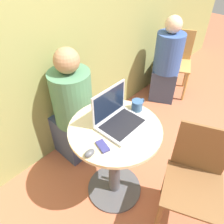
{
  "coord_description": "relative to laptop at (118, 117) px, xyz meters",
  "views": [
    {
      "loc": [
        -0.82,
        -0.72,
        1.83
      ],
      "look_at": [
        0.02,
        0.05,
        0.87
      ],
      "focal_mm": 35.0,
      "sensor_mm": 36.0,
      "label": 1
    }
  ],
  "objects": [
    {
      "name": "back_wall",
      "position": [
        -0.05,
        0.79,
        0.47
      ],
      "size": [
        7.0,
        0.05,
        2.6
      ],
      "color": "#939956",
      "rests_on": "ground_plane"
    },
    {
      "name": "computer_mouse",
      "position": [
        -0.33,
        -0.06,
        -0.04
      ],
      "size": [
        0.07,
        0.05,
        0.04
      ],
      "color": "#4C4C51",
      "rests_on": "round_table"
    },
    {
      "name": "chair_background",
      "position": [
        1.75,
        0.47,
        -0.39
      ],
      "size": [
        0.54,
        0.54,
        0.84
      ],
      "color": "tan",
      "rests_on": "ground_plane"
    },
    {
      "name": "coffee_cup",
      "position": [
        0.22,
        -0.0,
        -0.01
      ],
      "size": [
        0.13,
        0.08,
        0.08
      ],
      "color": "#335684",
      "rests_on": "round_table"
    },
    {
      "name": "person_seated",
      "position": [
        0.03,
        0.62,
        -0.35
      ],
      "size": [
        0.35,
        0.55,
        1.16
      ],
      "color": "#3D4766",
      "rests_on": "ground_plane"
    },
    {
      "name": "person_background",
      "position": [
        1.49,
        0.47,
        -0.37
      ],
      "size": [
        0.56,
        0.5,
        1.12
      ],
      "color": "#3D4766",
      "rests_on": "ground_plane"
    },
    {
      "name": "chair_empty",
      "position": [
        0.18,
        -0.57,
        -0.38
      ],
      "size": [
        0.52,
        0.52,
        0.87
      ],
      "color": "brown",
      "rests_on": "ground_plane"
    },
    {
      "name": "round_table",
      "position": [
        -0.05,
        -0.02,
        -0.34
      ],
      "size": [
        0.66,
        0.66,
        0.77
      ],
      "color": "#4C4C51",
      "rests_on": "ground_plane"
    },
    {
      "name": "ground_plane",
      "position": [
        -0.05,
        -0.02,
        -0.83
      ],
      "size": [
        12.0,
        12.0,
        0.0
      ],
      "primitive_type": "plane",
      "color": "#B26042"
    },
    {
      "name": "laptop",
      "position": [
        0.0,
        0.0,
        0.0
      ],
      "size": [
        0.32,
        0.25,
        0.26
      ],
      "color": "#B7B7BC",
      "rests_on": "round_table"
    },
    {
      "name": "cell_phone",
      "position": [
        -0.23,
        -0.08,
        -0.05
      ],
      "size": [
        0.08,
        0.11,
        0.02
      ],
      "color": "navy",
      "rests_on": "round_table"
    }
  ]
}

